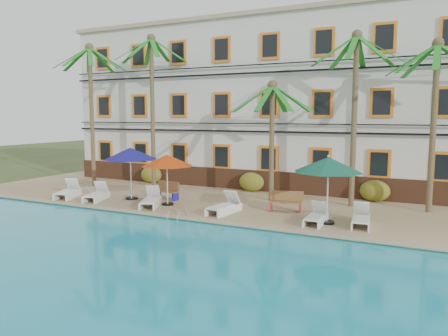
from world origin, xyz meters
The scene contains 25 objects.
ground centered at (0.00, 0.00, 0.00)m, with size 100.00×100.00×0.00m, color #384C23.
pool_deck centered at (0.00, 5.00, 0.12)m, with size 30.00×12.00×0.25m, color tan.
swimming_pool centered at (0.00, -7.00, 0.10)m, with size 26.00×12.00×0.20m, color #189DB6.
pool_coping centered at (0.00, -0.90, 0.28)m, with size 30.00×0.35×0.06m, color tan.
hotel_building centered at (0.00, 9.98, 5.37)m, with size 25.40×6.44×10.22m.
palm_a centered at (-9.04, 4.15, 5.79)m, with size 4.25×4.25×8.72m.
palm_b centered at (-5.24, 5.18, 6.01)m, with size 4.25×4.25×9.11m.
palm_c centered at (2.54, 4.58, 4.28)m, with size 4.25×4.25×6.14m.
palm_d centered at (6.52, 4.93, 5.56)m, with size 4.25×4.25×8.31m.
palm_e centered at (9.93, 5.11, 5.22)m, with size 4.25×4.25×7.73m.
shrub_left centered at (-6.45, 6.60, 0.80)m, with size 1.50×0.90×1.10m, color #2A4E16.
shrub_mid centered at (0.60, 6.60, 0.80)m, with size 1.50×0.90×1.10m, color #2A4E16.
shrub_right centered at (7.39, 6.60, 0.80)m, with size 1.50×0.90×1.10m, color #2A4E16.
umbrella_blue centered at (-4.12, 1.59, 2.64)m, with size 2.80×2.80×2.79m.
umbrella_red centered at (-1.61, 1.22, 2.43)m, with size 2.56×2.56×2.56m.
umbrella_green centered at (6.26, 0.99, 2.64)m, with size 2.80×2.80×2.79m.
lounger_a centered at (-7.48, 0.49, 0.57)m, with size 1.48×2.18×0.97m.
lounger_b centered at (-5.59, 0.61, 0.55)m, with size 1.30×2.08×0.93m.
lounger_c centered at (-2.12, 0.53, 0.56)m, with size 1.51×2.15×0.96m.
lounger_d centered at (1.69, 0.84, 0.56)m, with size 0.95×2.09×0.96m.
lounger_e centered at (5.87, 0.79, 0.53)m, with size 0.70×1.84×0.86m.
lounger_f centered at (7.57, 1.19, 0.54)m, with size 0.91×1.96×0.90m.
bench_left centered at (-2.48, 2.50, 0.72)m, with size 1.56×0.74×0.93m.
bench_right centered at (4.04, 2.41, 0.72)m, with size 1.57×0.87×0.93m.
pool_ladder centered at (0.33, -1.00, 0.25)m, with size 0.54×0.74×0.74m.
Camera 1 is at (10.21, -16.43, 4.62)m, focal length 35.00 mm.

